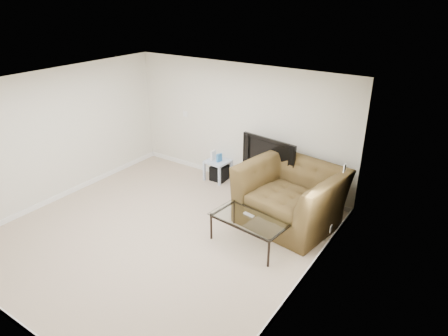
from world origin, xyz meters
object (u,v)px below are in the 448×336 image
Objects in this scene: tv_stand at (271,182)px; recliner at (291,187)px; coffee_table at (250,231)px; side_table at (218,170)px; television at (272,154)px; subwoofer at (219,173)px.

recliner reaches higher than tv_stand.
side_table is at bearing 136.96° from coffee_table.
coffee_table is at bearing -95.65° from recliner.
television is 1.84m from coffee_table.
tv_stand is 0.42× the size of recliner.
recliner is at bearing -19.48° from side_table.
television is 3.38× the size of subwoofer.
television is 1.04m from recliner.
recliner is at bearing 75.43° from coffee_table.
coffee_table is (0.50, -1.64, -0.67)m from television.
coffee_table is (1.76, -1.68, 0.08)m from subwoofer.
recliner is (2.00, -0.73, 0.55)m from subwoofer.
coffee_table is at bearing -67.45° from tv_stand.
subwoofer is 2.43m from coffee_table.
recliner is 1.33× the size of coffee_table.
side_table is 1.42× the size of subwoofer.
television reaches higher than subwoofer.
coffee_table is at bearing -64.98° from television.
television is 0.90× the size of coffee_table.
tv_stand reaches higher than side_table.
recliner is (0.74, -0.72, 0.42)m from tv_stand.
side_table is 2.44m from coffee_table.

